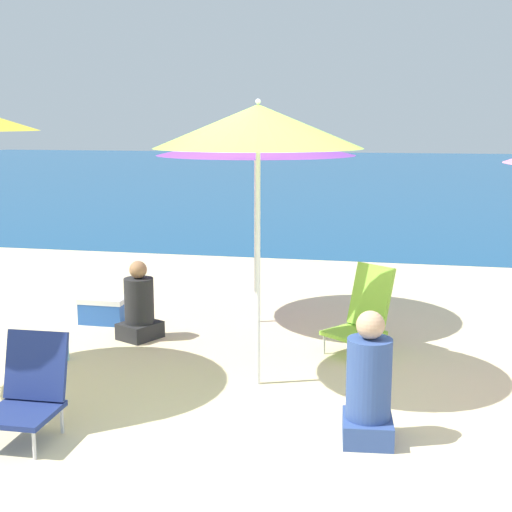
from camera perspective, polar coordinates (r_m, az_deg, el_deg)
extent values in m
plane|color=beige|center=(5.27, 2.08, -12.60)|extent=(60.00, 60.00, 0.00)
cube|color=navy|center=(30.76, 10.65, 6.58)|extent=(60.00, 40.00, 0.01)
cylinder|color=white|center=(7.38, -0.01, 1.27)|extent=(0.04, 0.04, 1.75)
cone|color=purple|center=(7.29, -0.01, 9.00)|extent=(2.02, 2.02, 0.24)
sphere|color=white|center=(7.29, -0.01, 10.08)|extent=(0.04, 0.04, 0.04)
cylinder|color=white|center=(5.58, 0.16, -1.10)|extent=(0.04, 0.04, 1.89)
cone|color=#8ECC3D|center=(5.47, 0.17, 10.33)|extent=(1.60, 1.60, 0.33)
sphere|color=white|center=(5.47, 0.17, 12.26)|extent=(0.04, 0.04, 0.04)
cylinder|color=silver|center=(4.81, -17.33, -14.24)|extent=(0.02, 0.02, 0.19)
cylinder|color=silver|center=(5.29, -18.95, -12.00)|extent=(0.02, 0.02, 0.19)
cylinder|color=silver|center=(5.12, -15.26, -12.53)|extent=(0.02, 0.02, 0.19)
cube|color=navy|center=(5.00, -18.26, -11.88)|extent=(0.45, 0.47, 0.04)
cube|color=navy|center=(5.10, -17.18, -8.35)|extent=(0.44, 0.17, 0.46)
cylinder|color=silver|center=(6.56, 5.46, -7.05)|extent=(0.02, 0.02, 0.18)
cylinder|color=silver|center=(6.33, 7.85, -7.76)|extent=(0.02, 0.02, 0.18)
cylinder|color=silver|center=(6.84, 7.72, -6.36)|extent=(0.02, 0.02, 0.18)
cylinder|color=silver|center=(6.62, 10.09, -7.00)|extent=(0.02, 0.02, 0.18)
cube|color=#8ECC3D|center=(6.55, 7.81, -6.13)|extent=(0.61, 0.62, 0.04)
cube|color=#8ECC3D|center=(6.64, 9.18, -3.18)|extent=(0.45, 0.39, 0.57)
cube|color=#262628|center=(7.08, -9.26, -5.90)|extent=(0.44, 0.47, 0.16)
cylinder|color=#262628|center=(7.00, -9.34, -3.54)|extent=(0.28, 0.28, 0.44)
sphere|color=#9E704C|center=(6.94, -9.41, -1.09)|extent=(0.17, 0.17, 0.17)
cube|color=#334C8C|center=(4.91, 8.90, -13.49)|extent=(0.36, 0.42, 0.16)
cylinder|color=#334C8C|center=(4.78, 9.02, -9.66)|extent=(0.30, 0.30, 0.54)
sphere|color=tan|center=(4.67, 9.15, -5.47)|extent=(0.19, 0.19, 0.19)
cylinder|color=#8CCCEA|center=(6.59, -15.02, -7.43)|extent=(0.07, 0.07, 0.15)
cylinder|color=#8CCCEA|center=(6.56, -15.06, -6.59)|extent=(0.03, 0.03, 0.05)
cylinder|color=black|center=(6.55, -15.07, -6.31)|extent=(0.04, 0.04, 0.02)
cube|color=#2859B2|center=(7.67, -12.08, -4.47)|extent=(0.47, 0.26, 0.22)
cube|color=white|center=(7.64, -12.12, -3.46)|extent=(0.48, 0.27, 0.06)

